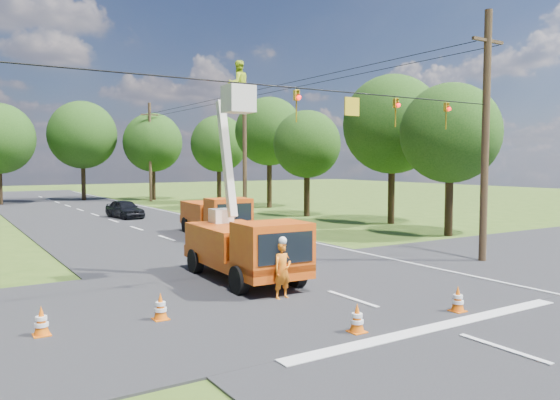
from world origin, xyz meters
TOP-DOWN VIEW (x-y plane):
  - ground at (0.00, 20.00)m, footprint 140.00×140.00m
  - road_main at (0.00, 20.00)m, footprint 12.00×100.00m
  - road_cross at (0.00, 2.00)m, footprint 56.00×10.00m
  - stop_bar at (0.00, -3.20)m, footprint 9.00×0.45m
  - edge_line at (5.60, 20.00)m, footprint 0.12×90.00m
  - bucket_truck at (-1.37, 3.97)m, footprint 2.57×5.93m
  - second_truck at (2.70, 14.69)m, footprint 2.71×5.95m
  - ground_worker at (-1.64, 1.19)m, footprint 0.67×0.49m
  - distant_car at (1.28, 26.69)m, footprint 2.12×4.11m
  - traffic_cone_0 at (-1.89, -2.45)m, footprint 0.38×0.38m
  - traffic_cone_1 at (1.55, -2.51)m, footprint 0.38×0.38m
  - traffic_cone_2 at (0.35, 7.39)m, footprint 0.38×0.38m
  - traffic_cone_3 at (2.16, 11.46)m, footprint 0.38×0.38m
  - traffic_cone_4 at (-5.42, 1.02)m, footprint 0.38×0.38m
  - traffic_cone_5 at (-8.18, 1.26)m, footprint 0.38×0.38m
  - traffic_cone_7 at (4.03, 17.19)m, footprint 0.38×0.38m
  - pole_right_near at (8.50, 2.00)m, footprint 1.80×0.30m
  - pole_right_mid at (8.50, 22.00)m, footprint 1.80×0.30m
  - pole_right_far at (8.50, 42.00)m, footprint 1.80×0.30m
  - signal_span at (2.23, 1.99)m, footprint 18.00×0.29m
  - tree_right_a at (13.50, 8.00)m, footprint 5.40×5.40m
  - tree_right_b at (15.00, 14.00)m, footprint 6.40×6.40m
  - tree_right_c at (13.20, 21.00)m, footprint 5.00×5.00m
  - tree_right_d at (14.80, 29.00)m, footprint 6.00×6.00m
  - tree_right_e at (13.80, 37.00)m, footprint 5.60×5.60m
  - tree_far_b at (3.00, 47.00)m, footprint 7.00×7.00m
  - tree_far_c at (9.50, 44.00)m, footprint 6.20×6.20m

SIDE VIEW (x-z plane):
  - ground at x=0.00m, z-range 0.00..0.00m
  - road_main at x=0.00m, z-range -0.03..0.03m
  - road_cross at x=0.00m, z-range -0.04..0.04m
  - stop_bar at x=0.00m, z-range -0.01..0.01m
  - edge_line at x=5.60m, z-range -0.01..0.01m
  - traffic_cone_0 at x=-1.89m, z-range 0.00..0.71m
  - traffic_cone_1 at x=1.55m, z-range 0.00..0.71m
  - traffic_cone_2 at x=0.35m, z-range 0.00..0.71m
  - traffic_cone_3 at x=2.16m, z-range 0.00..0.71m
  - traffic_cone_4 at x=-5.42m, z-range 0.00..0.71m
  - traffic_cone_5 at x=-8.18m, z-range 0.00..0.71m
  - traffic_cone_7 at x=4.03m, z-range 0.00..0.71m
  - distant_car at x=1.28m, z-range 0.00..1.34m
  - ground_worker at x=-1.64m, z-range 0.00..1.71m
  - second_truck at x=2.70m, z-range 0.04..2.21m
  - bucket_truck at x=-1.37m, z-range -2.15..5.29m
  - pole_right_near at x=8.50m, z-range 0.11..10.11m
  - pole_right_mid at x=8.50m, z-range 0.11..10.11m
  - pole_right_far at x=8.50m, z-range 0.11..10.11m
  - tree_right_c at x=13.20m, z-range 1.40..9.23m
  - tree_right_a at x=13.50m, z-range 1.42..9.70m
  - tree_right_e at x=13.80m, z-range 1.50..10.12m
  - signal_span at x=2.23m, z-range 5.34..6.41m
  - tree_far_c at x=9.50m, z-range 1.47..10.65m
  - tree_right_b at x=15.00m, z-range 1.61..11.26m
  - tree_right_d at x=14.80m, z-range 1.83..11.53m
  - tree_far_b at x=3.00m, z-range 1.65..11.97m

